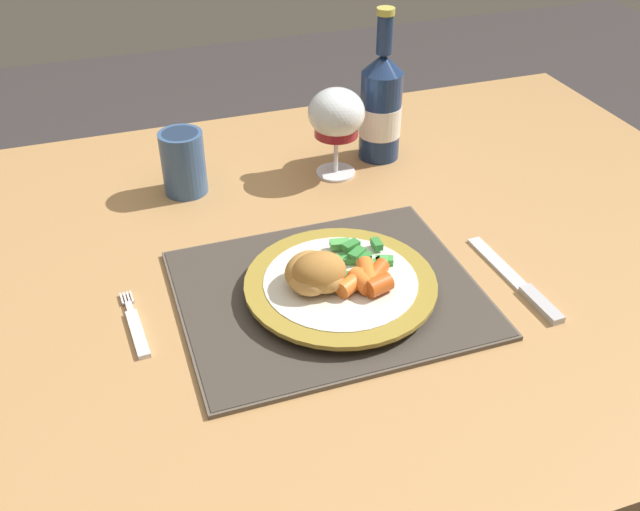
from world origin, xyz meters
TOP-DOWN VIEW (x-y plane):
  - dining_table at (0.00, 0.00)m, footprint 1.35×0.92m
  - placemat at (-0.00, -0.09)m, footprint 0.36×0.30m
  - dinner_plate at (0.01, -0.10)m, footprint 0.23×0.23m
  - breaded_croquettes at (-0.02, -0.10)m, footprint 0.09×0.09m
  - green_beans_pile at (0.05, -0.07)m, footprint 0.07×0.08m
  - glazed_carrots at (0.04, -0.12)m, footprint 0.08×0.06m
  - fork at (-0.23, -0.08)m, footprint 0.02×0.12m
  - table_knife at (0.23, -0.15)m, footprint 0.03×0.19m
  - wine_glass at (0.11, 0.20)m, footprint 0.09×0.09m
  - bottle at (0.20, 0.23)m, footprint 0.07×0.07m
  - drinking_cup at (-0.12, 0.22)m, footprint 0.07×0.07m

SIDE VIEW (x-z plane):
  - dining_table at x=0.00m, z-range 0.28..1.02m
  - fork at x=-0.23m, z-range 0.74..0.75m
  - table_knife at x=0.23m, z-range 0.74..0.75m
  - placemat at x=0.00m, z-range 0.74..0.75m
  - dinner_plate at x=0.01m, z-range 0.75..0.77m
  - green_beans_pile at x=0.05m, z-range 0.76..0.78m
  - glazed_carrots at x=0.04m, z-range 0.76..0.79m
  - breaded_croquettes at x=-0.02m, z-range 0.76..0.81m
  - drinking_cup at x=-0.12m, z-range 0.74..0.84m
  - bottle at x=0.20m, z-range 0.71..0.95m
  - wine_glass at x=0.11m, z-range 0.77..0.91m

